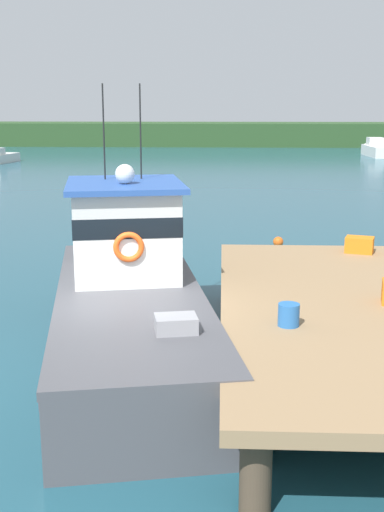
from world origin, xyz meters
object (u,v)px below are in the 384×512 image
object	(u,v)px
main_fishing_boat	(129,294)
bait_bucket	(289,315)
crate_single_by_cleat	(359,245)
mooring_buoy_inshore	(165,203)
mooring_buoy_spare_mooring	(94,185)
moored_boat_far_right	(376,150)
mooring_buoy_outer	(278,242)

from	to	relation	value
main_fishing_boat	bait_bucket	size ratio (longest dim) A/B	29.32
crate_single_by_cleat	main_fishing_boat	bearing A→B (deg)	-149.33
main_fishing_boat	mooring_buoy_inshore	distance (m)	16.88
crate_single_by_cleat	mooring_buoy_spare_mooring	size ratio (longest dim) A/B	1.65
main_fishing_boat	bait_bucket	distance (m)	3.52
mooring_buoy_spare_mooring	mooring_buoy_inshore	xyz separation A→B (m)	(4.32, -6.19, 0.00)
main_fishing_boat	mooring_buoy_inshore	size ratio (longest dim) A/B	27.25
moored_boat_far_right	mooring_buoy_spare_mooring	bearing A→B (deg)	-130.75
bait_bucket	mooring_buoy_spare_mooring	world-z (taller)	bait_bucket
bait_bucket	mooring_buoy_outer	world-z (taller)	bait_bucket
crate_single_by_cleat	mooring_buoy_spare_mooring	bearing A→B (deg)	116.08
main_fishing_boat	mooring_buoy_spare_mooring	distance (m)	23.60
crate_single_by_cleat	mooring_buoy_outer	distance (m)	6.28
crate_single_by_cleat	bait_bucket	bearing A→B (deg)	-112.16
main_fishing_boat	crate_single_by_cleat	bearing A→B (deg)	30.67
main_fishing_boat	mooring_buoy_outer	size ratio (longest dim) A/B	30.59
main_fishing_boat	moored_boat_far_right	distance (m)	48.68
mooring_buoy_spare_mooring	mooring_buoy_inshore	size ratio (longest dim) A/B	0.99
moored_boat_far_right	mooring_buoy_outer	bearing A→B (deg)	-106.99
main_fishing_boat	bait_bucket	world-z (taller)	main_fishing_boat
bait_bucket	mooring_buoy_outer	xyz separation A→B (m)	(0.78, 11.06, -1.21)
mooring_buoy_spare_mooring	crate_single_by_cleat	bearing A→B (deg)	-63.92
mooring_buoy_outer	mooring_buoy_inshore	xyz separation A→B (m)	(-4.31, 7.98, 0.02)
mooring_buoy_spare_mooring	mooring_buoy_inshore	bearing A→B (deg)	-55.11
crate_single_by_cleat	mooring_buoy_inshore	bearing A→B (deg)	111.69
main_fishing_boat	mooring_buoy_outer	bearing A→B (deg)	68.44
bait_bucket	mooring_buoy_inshore	distance (m)	19.40
mooring_buoy_spare_mooring	mooring_buoy_inshore	distance (m)	7.55
mooring_buoy_inshore	mooring_buoy_outer	bearing A→B (deg)	-61.66
bait_bucket	moored_boat_far_right	world-z (taller)	moored_boat_far_right
mooring_buoy_outer	main_fishing_boat	bearing A→B (deg)	-111.56
mooring_buoy_spare_mooring	mooring_buoy_outer	bearing A→B (deg)	-58.68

